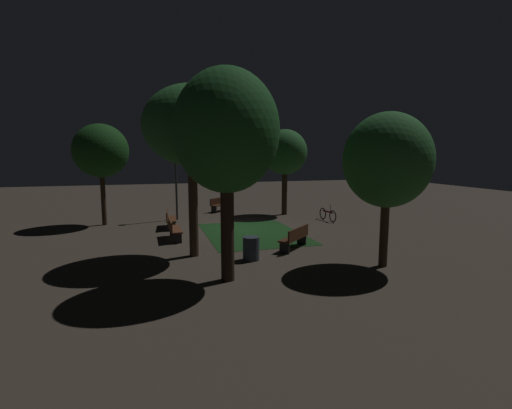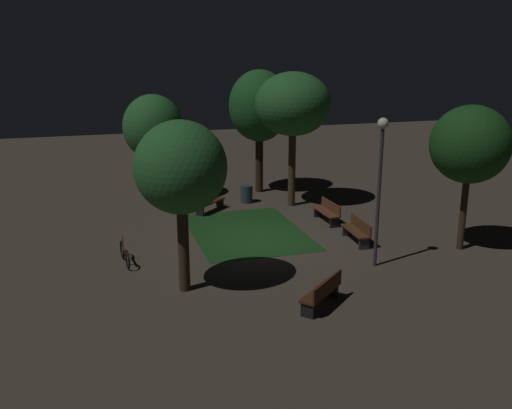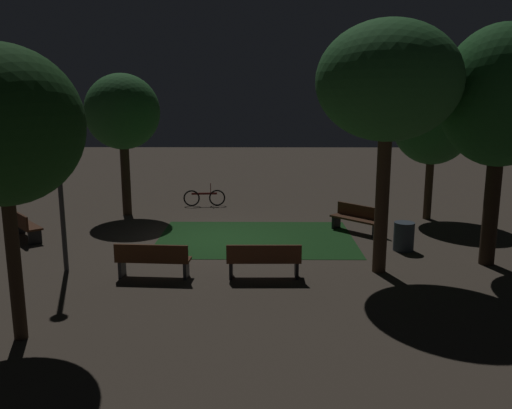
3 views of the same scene
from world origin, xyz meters
name	(u,v)px [view 3 (image 3 of 3)]	position (x,y,z in m)	size (l,w,h in m)	color
ground_plane	(220,240)	(0.00, 0.00, 0.00)	(60.00, 60.00, 0.00)	#473D33
grass_lawn	(256,238)	(1.11, 0.13, 0.01)	(6.06, 4.34, 0.01)	#194219
bench_front_left	(153,259)	(-1.35, -3.52, 0.48)	(1.83, 0.60, 0.88)	#512D19
bench_near_trees	(264,259)	(1.35, -3.52, 0.48)	(1.81, 0.50, 0.88)	brown
bench_lawn_edge	(23,224)	(-6.08, -0.02, 0.48)	(1.54, 1.67, 0.88)	#422314
bench_back_row	(357,218)	(4.41, 0.94, 0.48)	(1.59, 1.63, 0.88)	#422314
tree_right_canopy	(1,127)	(-3.12, -6.78, 3.85)	(2.77, 2.77, 5.24)	#38281C
tree_lawn_side	(388,82)	(4.26, -2.97, 4.67)	(3.42, 3.42, 6.13)	#423021
tree_near_wall	(501,98)	(7.24, -2.33, 4.32)	(3.02, 3.02, 6.12)	#2D2116
tree_left_canopy	(122,113)	(-3.74, 3.50, 3.77)	(2.69, 2.69, 5.17)	#38281C
tree_tall_center	(433,121)	(7.29, 2.92, 3.50)	(2.84, 2.84, 5.05)	#423021
lamp_post_path_center	(57,139)	(-3.67, -2.99, 3.35)	(0.36, 0.36, 4.99)	#333338
trash_bin	(404,236)	(5.37, -1.11, 0.41)	(0.58, 0.58, 0.83)	#2D3842
bicycle	(204,198)	(-1.01, 5.07, 0.34)	(1.68, 0.22, 0.93)	black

